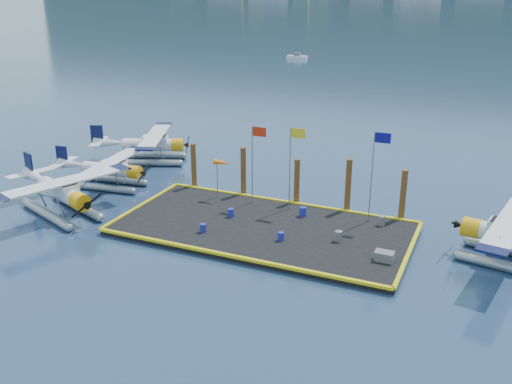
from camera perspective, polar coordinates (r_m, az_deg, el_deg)
ground at (r=39.80m, az=0.70°, el=-3.96°), size 4000.00×4000.00×0.00m
dock at (r=39.71m, az=0.70°, el=-3.70°), size 20.00×10.00×0.40m
dock_bumpers at (r=39.60m, az=0.70°, el=-3.32°), size 20.25×10.25×0.18m
seaplane_a at (r=44.24m, az=-18.79°, el=-0.27°), size 9.75×10.32×3.74m
seaplane_b at (r=49.28m, az=-14.36°, el=2.00°), size 8.30×9.16×3.24m
seaplane_c at (r=55.40m, az=-10.43°, el=4.50°), size 9.44×9.97×3.62m
drum_0 at (r=41.13m, az=-2.53°, el=-2.08°), size 0.43×0.43×0.61m
drum_1 at (r=37.46m, az=2.51°, el=-4.45°), size 0.41×0.41×0.57m
drum_2 at (r=37.70m, az=8.25°, el=-4.38°), size 0.49×0.49×0.69m
drum_3 at (r=38.78m, az=-5.32°, el=-3.60°), size 0.42×0.42×0.59m
drum_4 at (r=40.60m, az=12.47°, el=-2.82°), size 0.49×0.49×0.69m
drum_5 at (r=41.32m, az=4.71°, el=-1.96°), size 0.49×0.49×0.69m
crate at (r=35.69m, az=12.70°, el=-6.27°), size 1.16×0.77×0.58m
flagpole_red at (r=42.40m, az=-0.12°, el=3.92°), size 1.14×0.08×6.00m
flagpole_yellow at (r=41.29m, az=3.69°, el=3.60°), size 1.14×0.08×6.20m
flagpole_blue at (r=39.69m, az=11.85°, el=2.76°), size 1.14×0.08×6.50m
windsock at (r=43.87m, az=-3.39°, el=2.86°), size 1.40×0.44×3.12m
piling_0 at (r=47.17m, az=-6.24°, el=2.47°), size 0.44×0.44×4.00m
piling_1 at (r=45.15m, az=-1.27°, el=1.90°), size 0.44×0.44×4.20m
piling_2 at (r=43.60m, az=4.10°, el=0.89°), size 0.44×0.44×3.80m
piling_3 at (r=42.43m, az=9.19°, el=0.48°), size 0.44×0.44×4.30m
piling_4 at (r=41.75m, az=14.48°, el=-0.48°), size 0.44×0.44×4.00m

